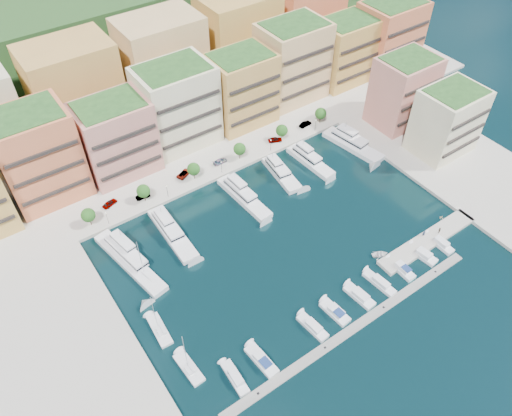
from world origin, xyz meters
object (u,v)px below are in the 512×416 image
at_px(cruiser_9, 440,243).
at_px(car_3, 220,161).
at_px(tree_0, 88,215).
at_px(yacht_5, 309,159).
at_px(cruiser_0, 235,378).
at_px(lamppost_4, 316,123).
at_px(car_2, 184,174).
at_px(yacht_1, 171,231).
at_px(cruiser_8, 423,255).
at_px(sailboat_0, 189,368).
at_px(car_5, 305,124).
at_px(tree_5, 321,113).
at_px(yacht_6, 351,143).
at_px(tree_2, 194,169).
at_px(lamppost_2, 221,165).
at_px(yacht_0, 128,258).
at_px(tender_3, 441,217).
at_px(car_1, 143,196).
at_px(tree_3, 240,149).
at_px(car_0, 110,203).
at_px(cruiser_6, 380,283).
at_px(tree_1, 143,191).
at_px(cruiser_4, 335,312).
at_px(lamppost_1, 167,190).
at_px(cruiser_1, 262,361).
at_px(tender_0, 380,254).
at_px(cruiser_5, 360,296).
at_px(lamppost_3, 271,143).
at_px(person_0, 424,233).
at_px(cruiser_7, 401,269).
at_px(sailboat_1, 160,330).
at_px(yacht_4, 280,172).
at_px(lamppost_0, 107,216).
at_px(yacht_3, 242,195).
at_px(cruiser_3, 313,327).
at_px(car_4, 275,140).

bearing_deg(cruiser_9, car_3, 116.67).
bearing_deg(tree_0, cruiser_9, -38.92).
relative_size(yacht_5, cruiser_0, 2.11).
bearing_deg(lamppost_4, car_2, 173.35).
distance_m(lamppost_4, yacht_1, 60.88).
height_order(cruiser_8, sailboat_0, sailboat_0).
height_order(cruiser_8, car_2, car_2).
distance_m(yacht_5, car_5, 17.28).
xyz_separation_m(tree_5, lamppost_4, (-4.00, -2.30, -0.92)).
height_order(cruiser_9, sailboat_0, sailboat_0).
bearing_deg(car_3, yacht_6, -116.47).
distance_m(tree_2, lamppost_2, 8.37).
bearing_deg(yacht_0, cruiser_9, -31.16).
relative_size(tender_3, car_1, 0.34).
height_order(tree_3, car_0, tree_3).
distance_m(lamppost_4, tender_3, 49.84).
relative_size(yacht_5, cruiser_6, 1.97).
relative_size(tree_1, cruiser_4, 0.72).
height_order(tree_0, lamppost_1, tree_0).
relative_size(lamppost_2, cruiser_4, 0.53).
height_order(cruiser_1, tender_0, cruiser_1).
bearing_deg(cruiser_5, yacht_0, 134.09).
xyz_separation_m(lamppost_3, person_0, (12.00, -51.60, -1.87)).
bearing_deg(sailboat_0, yacht_0, 86.89).
bearing_deg(cruiser_7, person_0, 18.60).
distance_m(tree_0, tender_0, 76.71).
bearing_deg(sailboat_0, lamppost_1, 66.65).
xyz_separation_m(cruiser_4, cruiser_9, (36.24, 0.01, -0.02)).
bearing_deg(cruiser_4, tender_3, 8.04).
bearing_deg(sailboat_1, yacht_4, 26.14).
distance_m(tree_1, cruiser_0, 58.80).
bearing_deg(tree_0, cruiser_5, -53.25).
bearing_deg(lamppost_4, car_1, 176.51).
distance_m(tree_1, car_0, 10.20).
height_order(lamppost_0, cruiser_8, lamppost_0).
xyz_separation_m(car_2, person_0, (39.83, -56.95, 0.26)).
bearing_deg(cruiser_5, lamppost_2, 93.46).
bearing_deg(cruiser_1, lamppost_1, 82.63).
relative_size(tree_0, car_2, 1.12).
relative_size(yacht_3, car_1, 5.10).
xyz_separation_m(cruiser_0, sailboat_0, (-6.79, 7.51, -0.23)).
xyz_separation_m(tree_5, cruiser_3, (-51.04, -58.09, -4.20)).
distance_m(lamppost_3, cruiser_8, 56.36).
xyz_separation_m(lamppost_3, car_3, (-16.11, 4.01, -2.16)).
bearing_deg(car_2, tree_3, -123.29).
distance_m(lamppost_1, cruiser_4, 57.55).
bearing_deg(sailboat_1, car_4, 32.54).
bearing_deg(yacht_1, lamppost_0, 135.76).
distance_m(lamppost_0, car_2, 26.79).
bearing_deg(sailboat_0, car_1, 74.09).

